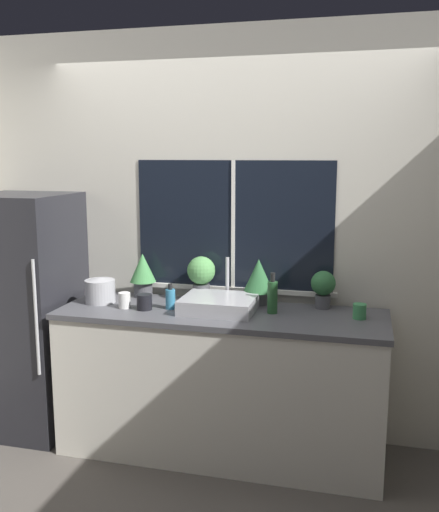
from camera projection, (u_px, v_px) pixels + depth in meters
The scene contains 16 objects.
ground_plane at pixel (208, 476), 3.39m from camera, with size 14.00×14.00×0.00m, color #4C4742.
wall_back at pixel (235, 236), 3.81m from camera, with size 8.00×0.09×2.70m.
wall_left at pixel (37, 216), 5.07m from camera, with size 0.06×7.00×2.70m.
counter at pixel (221, 382), 3.61m from camera, with size 2.03×0.64×0.93m.
refrigerator at pixel (27, 312), 3.93m from camera, with size 0.64×0.70×1.63m.
sink at pixel (219, 304), 3.53m from camera, with size 0.45×0.43×0.30m.
potted_plant_far_left at pixel (143, 272), 3.87m from camera, with size 0.18×0.18×0.30m.
potted_plant_center_left at pixel (201, 274), 3.77m from camera, with size 0.19×0.19×0.30m.
potted_plant_center_right at pixel (259, 278), 3.68m from camera, with size 0.19×0.19×0.30m.
potted_plant_far_right at pixel (323, 286), 3.58m from camera, with size 0.15×0.15×0.24m.
soap_bottle at pixel (170, 298), 3.58m from camera, with size 0.06×0.06×0.16m.
bottle_tall at pixel (272, 296), 3.48m from camera, with size 0.06×0.06×0.25m.
mug_green at pixel (360, 311), 3.37m from camera, with size 0.08×0.08×0.09m.
mug_black at pixel (144, 302), 3.57m from camera, with size 0.10×0.10×0.10m.
mug_white at pixel (124, 300), 3.60m from camera, with size 0.07×0.07×0.10m.
kettle at pixel (100, 290), 3.73m from camera, with size 0.20×0.20×0.17m.
Camera 1 is at (0.84, -2.99, 1.89)m, focal length 40.00 mm.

